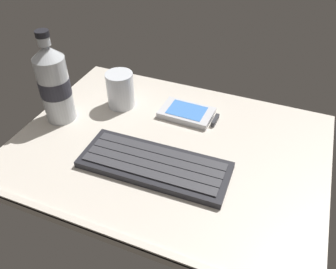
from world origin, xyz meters
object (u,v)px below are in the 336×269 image
(juice_cup, at_px, (120,91))
(handheld_device, at_px, (189,113))
(keyboard, at_px, (153,164))
(water_bottle, at_px, (55,83))

(juice_cup, bearing_deg, handheld_device, 6.33)
(keyboard, relative_size, juice_cup, 3.44)
(juice_cup, bearing_deg, keyboard, -46.55)
(handheld_device, distance_m, water_bottle, 0.30)
(handheld_device, xyz_separation_m, juice_cup, (-0.17, -0.02, 0.03))
(keyboard, distance_m, water_bottle, 0.28)
(juice_cup, relative_size, water_bottle, 0.41)
(keyboard, height_order, water_bottle, water_bottle)
(keyboard, distance_m, juice_cup, 0.23)
(keyboard, height_order, handheld_device, keyboard)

